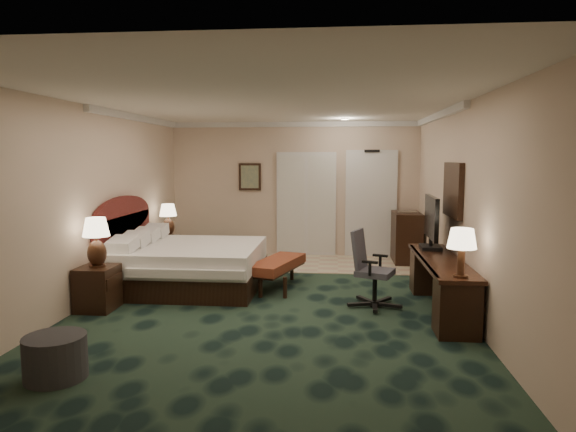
# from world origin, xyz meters

# --- Properties ---
(floor) EXTENTS (5.00, 7.50, 0.00)m
(floor) POSITION_xyz_m (0.00, 0.00, 0.00)
(floor) COLOR black
(floor) RESTS_ON ground
(ceiling) EXTENTS (5.00, 7.50, 0.00)m
(ceiling) POSITION_xyz_m (0.00, 0.00, 2.70)
(ceiling) COLOR silver
(ceiling) RESTS_ON wall_back
(wall_back) EXTENTS (5.00, 0.00, 2.70)m
(wall_back) POSITION_xyz_m (0.00, 3.75, 1.35)
(wall_back) COLOR #C8B098
(wall_back) RESTS_ON ground
(wall_front) EXTENTS (5.00, 0.00, 2.70)m
(wall_front) POSITION_xyz_m (0.00, -3.75, 1.35)
(wall_front) COLOR #C8B098
(wall_front) RESTS_ON ground
(wall_left) EXTENTS (0.00, 7.50, 2.70)m
(wall_left) POSITION_xyz_m (-2.50, 0.00, 1.35)
(wall_left) COLOR #C8B098
(wall_left) RESTS_ON ground
(wall_right) EXTENTS (0.00, 7.50, 2.70)m
(wall_right) POSITION_xyz_m (2.50, 0.00, 1.35)
(wall_right) COLOR #C8B098
(wall_right) RESTS_ON ground
(crown_molding) EXTENTS (5.00, 7.50, 0.10)m
(crown_molding) POSITION_xyz_m (0.00, 0.00, 2.65)
(crown_molding) COLOR silver
(crown_molding) RESTS_ON wall_back
(tile_patch) EXTENTS (3.20, 1.70, 0.01)m
(tile_patch) POSITION_xyz_m (0.90, 2.90, 0.01)
(tile_patch) COLOR tan
(tile_patch) RESTS_ON ground
(headboard) EXTENTS (0.12, 2.00, 1.40)m
(headboard) POSITION_xyz_m (-2.44, 1.00, 0.70)
(headboard) COLOR #48160F
(headboard) RESTS_ON ground
(entry_door) EXTENTS (1.02, 0.06, 2.18)m
(entry_door) POSITION_xyz_m (1.55, 3.72, 1.05)
(entry_door) COLOR silver
(entry_door) RESTS_ON ground
(closet_doors) EXTENTS (1.20, 0.06, 2.10)m
(closet_doors) POSITION_xyz_m (0.25, 3.71, 1.05)
(closet_doors) COLOR #BAB9B5
(closet_doors) RESTS_ON ground
(wall_art) EXTENTS (0.45, 0.06, 0.55)m
(wall_art) POSITION_xyz_m (-0.90, 3.71, 1.60)
(wall_art) COLOR slate
(wall_art) RESTS_ON wall_back
(wall_mirror) EXTENTS (0.05, 0.95, 0.75)m
(wall_mirror) POSITION_xyz_m (2.46, 0.60, 1.55)
(wall_mirror) COLOR white
(wall_mirror) RESTS_ON wall_right
(bed) EXTENTS (2.09, 1.94, 0.66)m
(bed) POSITION_xyz_m (-1.35, 0.94, 0.33)
(bed) COLOR white
(bed) RESTS_ON ground
(nightstand_near) EXTENTS (0.46, 0.53, 0.57)m
(nightstand_near) POSITION_xyz_m (-2.25, -0.32, 0.29)
(nightstand_near) COLOR black
(nightstand_near) RESTS_ON ground
(nightstand_far) EXTENTS (0.44, 0.51, 0.55)m
(nightstand_far) POSITION_xyz_m (-2.26, 2.42, 0.28)
(nightstand_far) COLOR black
(nightstand_far) RESTS_ON ground
(lamp_near) EXTENTS (0.44, 0.44, 0.65)m
(lamp_near) POSITION_xyz_m (-2.23, -0.34, 0.90)
(lamp_near) COLOR black
(lamp_near) RESTS_ON nightstand_near
(lamp_far) EXTENTS (0.40, 0.40, 0.59)m
(lamp_far) POSITION_xyz_m (-2.22, 2.48, 0.85)
(lamp_far) COLOR black
(lamp_far) RESTS_ON nightstand_far
(bed_bench) EXTENTS (0.81, 1.39, 0.44)m
(bed_bench) POSITION_xyz_m (-0.03, 1.02, 0.22)
(bed_bench) COLOR maroon
(bed_bench) RESTS_ON ground
(ottoman) EXTENTS (0.59, 0.59, 0.40)m
(ottoman) POSITION_xyz_m (-1.65, -2.39, 0.20)
(ottoman) COLOR #26272D
(ottoman) RESTS_ON ground
(desk) EXTENTS (0.51, 2.38, 0.69)m
(desk) POSITION_xyz_m (2.22, 0.06, 0.34)
(desk) COLOR black
(desk) RESTS_ON ground
(tv) EXTENTS (0.11, 0.98, 0.76)m
(tv) POSITION_xyz_m (2.22, 0.80, 1.07)
(tv) COLOR black
(tv) RESTS_ON desk
(desk_lamp) EXTENTS (0.39, 0.39, 0.55)m
(desk_lamp) POSITION_xyz_m (2.23, -0.97, 0.96)
(desk_lamp) COLOR black
(desk_lamp) RESTS_ON desk
(desk_chair) EXTENTS (0.76, 0.73, 1.03)m
(desk_chair) POSITION_xyz_m (1.39, 0.15, 0.52)
(desk_chair) COLOR #403F48
(desk_chair) RESTS_ON ground
(minibar) EXTENTS (0.50, 0.90, 0.95)m
(minibar) POSITION_xyz_m (2.20, 3.20, 0.48)
(minibar) COLOR black
(minibar) RESTS_ON ground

